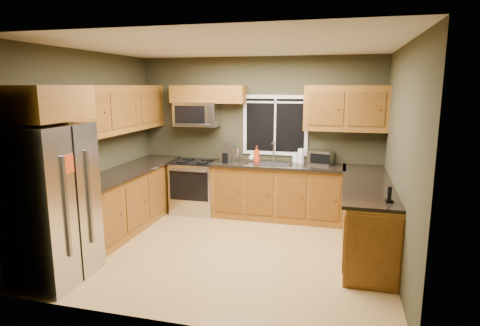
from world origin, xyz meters
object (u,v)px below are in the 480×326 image
at_px(refrigerator, 50,204).
at_px(toaster_oven, 320,157).
at_px(cordless_phone, 389,198).
at_px(coffee_maker, 227,153).
at_px(microwave, 197,114).
at_px(paper_towel_roll, 301,156).
at_px(soap_bottle_b, 295,157).
at_px(range, 196,186).
at_px(soap_bottle_c, 252,156).
at_px(soap_bottle_a, 257,154).
at_px(kettle, 233,153).

height_order(refrigerator, toaster_oven, refrigerator).
bearing_deg(cordless_phone, coffee_maker, 142.61).
distance_m(microwave, cordless_phone, 3.70).
bearing_deg(paper_towel_roll, soap_bottle_b, 138.26).
bearing_deg(range, soap_bottle_c, 10.43).
distance_m(refrigerator, range, 2.89).
bearing_deg(range, soap_bottle_a, 2.40).
distance_m(toaster_oven, soap_bottle_c, 1.16).
bearing_deg(soap_bottle_b, paper_towel_roll, -41.74).
height_order(kettle, soap_bottle_a, kettle).
bearing_deg(paper_towel_roll, soap_bottle_c, 177.09).
height_order(toaster_oven, cordless_phone, toaster_oven).
distance_m(coffee_maker, kettle, 0.13).
bearing_deg(range, kettle, 4.73).
xyz_separation_m(refrigerator, soap_bottle_a, (1.78, 2.82, 0.18)).
height_order(microwave, cordless_phone, microwave).
bearing_deg(soap_bottle_b, soap_bottle_c, -176.12).
distance_m(coffee_maker, soap_bottle_c, 0.46).
xyz_separation_m(toaster_oven, soap_bottle_a, (-1.05, -0.10, 0.02)).
relative_size(kettle, paper_towel_roll, 1.08).
bearing_deg(soap_bottle_a, paper_towel_roll, 7.16).
relative_size(refrigerator, kettle, 6.09).
xyz_separation_m(kettle, soap_bottle_c, (0.30, 0.12, -0.06)).
bearing_deg(microwave, range, -89.98).
height_order(microwave, paper_towel_roll, microwave).
xyz_separation_m(range, toaster_oven, (2.14, 0.15, 0.59)).
height_order(coffee_maker, kettle, coffee_maker).
distance_m(soap_bottle_b, soap_bottle_c, 0.74).
relative_size(coffee_maker, soap_bottle_c, 2.15).
xyz_separation_m(kettle, soap_bottle_b, (1.04, 0.17, -0.05)).
height_order(kettle, paper_towel_roll, kettle).
height_order(refrigerator, kettle, refrigerator).
bearing_deg(kettle, soap_bottle_b, 9.53).
relative_size(range, toaster_oven, 2.15).
bearing_deg(refrigerator, soap_bottle_c, 60.51).
distance_m(range, kettle, 0.91).
distance_m(kettle, paper_towel_roll, 1.14).
distance_m(soap_bottle_a, soap_bottle_b, 0.66).
bearing_deg(coffee_maker, range, 176.24).
height_order(paper_towel_roll, cordless_phone, paper_towel_roll).
height_order(range, coffee_maker, coffee_maker).
bearing_deg(toaster_oven, soap_bottle_a, -174.47).
bearing_deg(cordless_phone, microwave, 146.06).
bearing_deg(kettle, toaster_oven, 3.57).
bearing_deg(kettle, paper_towel_roll, 4.08).
bearing_deg(kettle, cordless_phone, -39.86).
relative_size(toaster_oven, paper_towel_roll, 1.59).
height_order(coffee_maker, soap_bottle_c, coffee_maker).
relative_size(toaster_oven, kettle, 1.48).
xyz_separation_m(microwave, soap_bottle_c, (0.98, 0.04, -0.71)).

